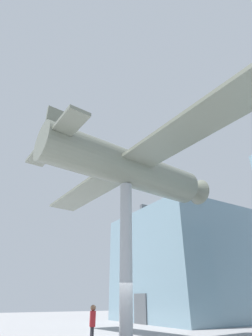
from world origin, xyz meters
TOP-DOWN VIEW (x-y plane):
  - glass_pavilion_left at (-9.29, 12.38)m, footprint 11.89×10.85m
  - support_pylon_central at (0.00, 0.00)m, footprint 0.63×0.63m
  - suspended_airplane at (-0.03, 0.34)m, footprint 18.43×12.06m
  - visitor_person at (-0.04, -1.63)m, footprint 0.45×0.34m

SIDE VIEW (x-z plane):
  - visitor_person at x=-0.04m, z-range 0.11..1.69m
  - support_pylon_central at x=0.00m, z-range 0.00..7.62m
  - glass_pavilion_left at x=-9.29m, z-range -0.29..10.17m
  - suspended_airplane at x=-0.03m, z-range 7.10..10.28m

